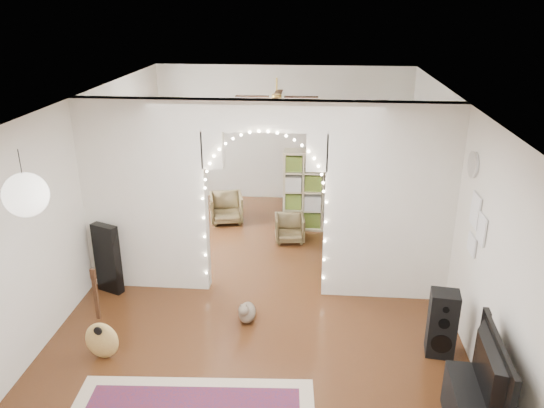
# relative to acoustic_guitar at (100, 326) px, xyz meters

# --- Properties ---
(floor) EXTENTS (7.50, 7.50, 0.00)m
(floor) POSITION_rel_acoustic_guitar_xyz_m (1.71, 1.73, -0.43)
(floor) COLOR black
(floor) RESTS_ON ground
(ceiling) EXTENTS (5.00, 7.50, 0.02)m
(ceiling) POSITION_rel_acoustic_guitar_xyz_m (1.71, 1.73, 2.27)
(ceiling) COLOR white
(ceiling) RESTS_ON wall_back
(wall_back) EXTENTS (5.00, 0.02, 2.70)m
(wall_back) POSITION_rel_acoustic_guitar_xyz_m (1.71, 5.48, 0.92)
(wall_back) COLOR silver
(wall_back) RESTS_ON floor
(wall_front) EXTENTS (5.00, 0.02, 2.70)m
(wall_front) POSITION_rel_acoustic_guitar_xyz_m (1.71, -2.02, 0.92)
(wall_front) COLOR silver
(wall_front) RESTS_ON floor
(wall_left) EXTENTS (0.02, 7.50, 2.70)m
(wall_left) POSITION_rel_acoustic_guitar_xyz_m (-0.79, 1.73, 0.92)
(wall_left) COLOR silver
(wall_left) RESTS_ON floor
(wall_right) EXTENTS (0.02, 7.50, 2.70)m
(wall_right) POSITION_rel_acoustic_guitar_xyz_m (4.21, 1.73, 0.92)
(wall_right) COLOR silver
(wall_right) RESTS_ON floor
(divider_wall) EXTENTS (5.00, 0.20, 2.70)m
(divider_wall) POSITION_rel_acoustic_guitar_xyz_m (1.71, 1.73, 1.00)
(divider_wall) COLOR silver
(divider_wall) RESTS_ON floor
(fairy_lights) EXTENTS (1.64, 0.04, 1.60)m
(fairy_lights) POSITION_rel_acoustic_guitar_xyz_m (1.71, 1.60, 1.12)
(fairy_lights) COLOR #FFEABF
(fairy_lights) RESTS_ON divider_wall
(window) EXTENTS (0.04, 1.20, 1.40)m
(window) POSITION_rel_acoustic_guitar_xyz_m (-0.76, 3.53, 1.07)
(window) COLOR white
(window) RESTS_ON wall_left
(wall_clock) EXTENTS (0.03, 0.31, 0.31)m
(wall_clock) POSITION_rel_acoustic_guitar_xyz_m (4.19, 1.13, 1.67)
(wall_clock) COLOR white
(wall_clock) RESTS_ON wall_right
(picture_frames) EXTENTS (0.02, 0.50, 0.70)m
(picture_frames) POSITION_rel_acoustic_guitar_xyz_m (4.19, 0.73, 1.07)
(picture_frames) COLOR white
(picture_frames) RESTS_ON wall_right
(paper_lantern) EXTENTS (0.40, 0.40, 0.40)m
(paper_lantern) POSITION_rel_acoustic_guitar_xyz_m (-0.19, -0.67, 1.82)
(paper_lantern) COLOR white
(paper_lantern) RESTS_ON ceiling
(ceiling_fan) EXTENTS (1.10, 1.10, 0.30)m
(ceiling_fan) POSITION_rel_acoustic_guitar_xyz_m (1.71, 3.73, 1.97)
(ceiling_fan) COLOR gold
(ceiling_fan) RESTS_ON ceiling
(guitar_case) EXTENTS (0.41, 0.27, 1.01)m
(guitar_case) POSITION_rel_acoustic_guitar_xyz_m (-0.47, 1.48, 0.08)
(guitar_case) COLOR black
(guitar_case) RESTS_ON floor
(acoustic_guitar) EXTENTS (0.41, 0.19, 0.98)m
(acoustic_guitar) POSITION_rel_acoustic_guitar_xyz_m (0.00, 0.00, 0.00)
(acoustic_guitar) COLOR tan
(acoustic_guitar) RESTS_ON floor
(tabby_cat) EXTENTS (0.27, 0.52, 0.34)m
(tabby_cat) POSITION_rel_acoustic_guitar_xyz_m (1.55, 0.87, -0.29)
(tabby_cat) COLOR brown
(tabby_cat) RESTS_ON floor
(floor_speaker) EXTENTS (0.34, 0.32, 0.81)m
(floor_speaker) POSITION_rel_acoustic_guitar_xyz_m (3.88, 0.42, -0.02)
(floor_speaker) COLOR black
(floor_speaker) RESTS_ON floor
(tv) EXTENTS (0.20, 1.08, 0.62)m
(tv) POSITION_rel_acoustic_guitar_xyz_m (3.91, -0.89, 0.38)
(tv) COLOR black
(tv) RESTS_ON media_console
(bookcase) EXTENTS (1.40, 0.38, 1.44)m
(bookcase) POSITION_rel_acoustic_guitar_xyz_m (2.52, 3.96, 0.29)
(bookcase) COLOR beige
(bookcase) RESTS_ON floor
(dining_table) EXTENTS (1.24, 0.86, 0.76)m
(dining_table) POSITION_rel_acoustic_guitar_xyz_m (2.59, 4.74, 0.26)
(dining_table) COLOR brown
(dining_table) RESTS_ON floor
(flower_vase) EXTENTS (0.19, 0.19, 0.19)m
(flower_vase) POSITION_rel_acoustic_guitar_xyz_m (2.59, 4.74, 0.42)
(flower_vase) COLOR white
(flower_vase) RESTS_ON dining_table
(dining_chair_left) EXTENTS (0.70, 0.71, 0.54)m
(dining_chair_left) POSITION_rel_acoustic_guitar_xyz_m (0.75, 4.11, -0.16)
(dining_chair_left) COLOR brown
(dining_chair_left) RESTS_ON floor
(dining_chair_right) EXTENTS (0.54, 0.56, 0.46)m
(dining_chair_right) POSITION_rel_acoustic_guitar_xyz_m (1.97, 3.37, -0.20)
(dining_chair_right) COLOR brown
(dining_chair_right) RESTS_ON floor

